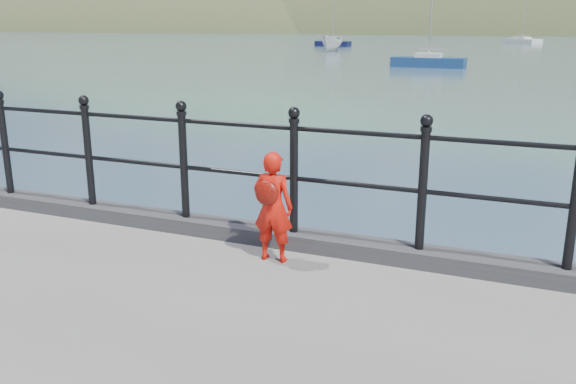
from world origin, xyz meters
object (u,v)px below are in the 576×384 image
at_px(launch_white, 332,43).
at_px(sailboat_deep, 522,41).
at_px(railing, 237,158).
at_px(sailboat_left, 333,44).
at_px(child, 273,206).
at_px(sailboat_port, 428,63).

distance_m(launch_white, sailboat_deep, 40.89).
relative_size(railing, sailboat_deep, 1.87).
bearing_deg(sailboat_left, child, -64.23).
relative_size(launch_white, sailboat_port, 0.60).
relative_size(launch_white, sailboat_deep, 0.47).
distance_m(railing, sailboat_deep, 96.37).
bearing_deg(child, sailboat_left, -75.21).
xyz_separation_m(railing, sailboat_left, (-23.69, 73.87, -1.48)).
bearing_deg(child, launch_white, -75.22).
relative_size(sailboat_port, sailboat_left, 1.09).
height_order(child, sailboat_port, sailboat_port).
relative_size(railing, sailboat_port, 2.40).
bearing_deg(launch_white, sailboat_left, 108.68).
distance_m(railing, child, 0.76).
bearing_deg(sailboat_deep, launch_white, -67.56).
bearing_deg(sailboat_deep, railing, -40.72).
height_order(railing, child, railing).
bearing_deg(sailboat_left, sailboat_deep, 52.35).
xyz_separation_m(sailboat_deep, sailboat_left, (-22.75, -22.49, -0.00)).
bearing_deg(railing, child, -35.89).
height_order(launch_white, sailboat_deep, sailboat_deep).
distance_m(sailboat_deep, sailboat_port, 57.15).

